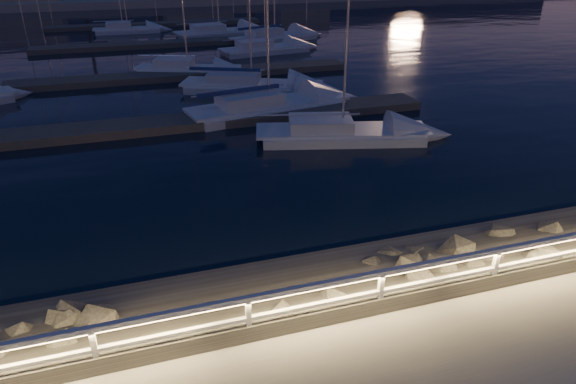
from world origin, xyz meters
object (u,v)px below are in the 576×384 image
sailboat_n (126,29)px  guard_rail (336,290)px  sailboat_j (185,68)px  sailboat_l (217,31)px  sailboat_d (338,131)px  sailboat_g (263,48)px  sailboat_c (265,106)px  sailboat_h (248,84)px  sailboat_k (273,36)px

sailboat_n → guard_rail: bearing=-84.3°
sailboat_j → sailboat_l: size_ratio=0.84×
sailboat_d → sailboat_g: size_ratio=1.03×
sailboat_j → sailboat_l: 15.80m
sailboat_c → sailboat_d: (2.11, -4.74, -0.05)m
sailboat_j → sailboat_n: size_ratio=1.06×
sailboat_d → sailboat_h: (-1.87, 9.42, 0.02)m
guard_rail → sailboat_h: 21.74m
sailboat_c → sailboat_l: sailboat_c is taller
sailboat_d → sailboat_g: (1.99, 20.39, 0.01)m
sailboat_h → sailboat_g: bearing=94.6°
sailboat_j → sailboat_l: bearing=92.9°
sailboat_l → sailboat_c: bearing=-102.7°
guard_rail → sailboat_n: 46.52m
sailboat_j → guard_rail: bearing=-69.4°
sailboat_c → sailboat_g: 16.18m
sailboat_c → sailboat_l: size_ratio=1.03×
sailboat_g → sailboat_n: (-10.18, 13.95, -0.01)m
sailboat_h → sailboat_l: bearing=108.8°
sailboat_h → guard_rail: bearing=-74.4°
sailboat_h → sailboat_d: bearing=-54.7°
guard_rail → sailboat_n: bearing=93.8°
sailboat_l → sailboat_k: bearing=-54.5°
sailboat_d → sailboat_l: 29.88m
guard_rail → sailboat_g: (7.06, 32.45, -0.97)m
guard_rail → sailboat_g: bearing=77.7°
guard_rail → sailboat_k: sailboat_k is taller
sailboat_h → sailboat_n: size_ratio=1.26×
sailboat_l → sailboat_n: bearing=143.5°
sailboat_k → sailboat_d: bearing=-117.0°
sailboat_k → sailboat_n: bearing=126.7°
sailboat_d → sailboat_g: 20.49m
sailboat_g → sailboat_h: 11.63m
sailboat_h → sailboat_k: size_ratio=1.00×
sailboat_g → sailboat_n: bearing=117.0°
sailboat_n → sailboat_d: bearing=-74.7°
sailboat_h → sailboat_j: 6.23m
sailboat_d → sailboat_n: size_ratio=1.17×
guard_rail → sailboat_d: bearing=67.2°
sailboat_l → sailboat_n: (-8.18, 4.46, -0.02)m
sailboat_d → sailboat_l: (-0.01, 29.88, 0.02)m
sailboat_l → sailboat_g: bearing=-86.0°
sailboat_d → sailboat_l: bearing=104.9°
sailboat_l → sailboat_h: bearing=-103.1°
sailboat_d → sailboat_l: size_ratio=0.92×
sailboat_c → sailboat_l: 25.23m
guard_rail → sailboat_j: size_ratio=3.72×
guard_rail → sailboat_d: 13.11m
sailboat_j → sailboat_g: bearing=59.6°
sailboat_c → sailboat_j: (-2.81, 10.12, -0.04)m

